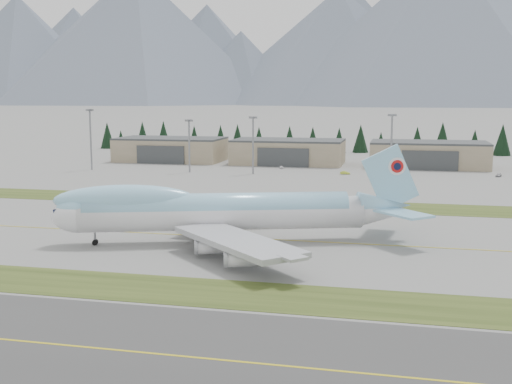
% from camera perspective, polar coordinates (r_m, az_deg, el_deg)
% --- Properties ---
extents(ground, '(7000.00, 7000.00, 0.00)m').
position_cam_1_polar(ground, '(136.38, -1.89, -4.08)').
color(ground, slate).
rests_on(ground, ground).
extents(grass_strip_near, '(400.00, 14.00, 0.08)m').
position_cam_1_polar(grass_strip_near, '(101.32, -7.43, -8.63)').
color(grass_strip_near, '#304017').
rests_on(grass_strip_near, ground).
extents(grass_strip_far, '(400.00, 18.00, 0.08)m').
position_cam_1_polar(grass_strip_far, '(179.45, 1.78, -1.01)').
color(grass_strip_far, '#304017').
rests_on(grass_strip_far, ground).
extents(asphalt_taxiway, '(400.00, 32.00, 0.04)m').
position_cam_1_polar(asphalt_taxiway, '(80.56, -13.51, -13.41)').
color(asphalt_taxiway, '#353535').
rests_on(asphalt_taxiway, ground).
extents(taxiway_line_main, '(400.00, 0.40, 0.02)m').
position_cam_1_polar(taxiway_line_main, '(136.38, -1.89, -4.08)').
color(taxiway_line_main, gold).
rests_on(taxiway_line_main, ground).
extents(taxiway_line_near, '(400.00, 0.40, 0.02)m').
position_cam_1_polar(taxiway_line_near, '(80.56, -13.51, -13.41)').
color(taxiway_line_near, gold).
rests_on(taxiway_line_near, ground).
extents(boeing_747_freighter, '(75.65, 62.47, 20.02)m').
position_cam_1_polar(boeing_747_freighter, '(130.83, -3.36, -1.68)').
color(boeing_747_freighter, white).
rests_on(boeing_747_freighter, ground).
extents(hangar_left, '(48.00, 26.60, 10.80)m').
position_cam_1_polar(hangar_left, '(298.35, -7.58, 3.78)').
color(hangar_left, gray).
rests_on(hangar_left, ground).
extents(hangar_center, '(48.00, 26.60, 10.80)m').
position_cam_1_polar(hangar_center, '(283.89, 2.90, 3.61)').
color(hangar_center, gray).
rests_on(hangar_center, ground).
extents(hangar_right, '(48.00, 26.60, 10.80)m').
position_cam_1_polar(hangar_right, '(279.84, 15.11, 3.25)').
color(hangar_right, gray).
rests_on(hangar_right, ground).
extents(floodlight_masts, '(191.50, 6.39, 24.53)m').
position_cam_1_polar(floodlight_masts, '(242.30, 3.23, 5.20)').
color(floodlight_masts, gray).
rests_on(floodlight_masts, ground).
extents(service_vehicle_a, '(2.29, 3.36, 1.06)m').
position_cam_1_polar(service_vehicle_a, '(265.59, 2.28, 2.10)').
color(service_vehicle_a, white).
rests_on(service_vehicle_a, ground).
extents(service_vehicle_b, '(3.81, 1.36, 1.25)m').
position_cam_1_polar(service_vehicle_b, '(247.90, 7.92, 1.56)').
color(service_vehicle_b, '#B1C531').
rests_on(service_vehicle_b, ground).
extents(service_vehicle_c, '(2.88, 4.13, 1.11)m').
position_cam_1_polar(service_vehicle_c, '(254.84, 20.75, 1.28)').
color(service_vehicle_c, '#A8A8AC').
rests_on(service_vehicle_c, ground).
extents(conifer_belt, '(275.16, 15.43, 16.84)m').
position_cam_1_polar(conifer_belt, '(341.45, 7.82, 4.70)').
color(conifer_belt, black).
rests_on(conifer_belt, ground).
extents(mountain_ridge_front, '(4238.83, 1252.35, 515.97)m').
position_cam_1_polar(mountain_ridge_front, '(2286.09, 10.41, 13.45)').
color(mountain_ridge_front, slate).
rests_on(mountain_ridge_front, ground).
extents(mountain_ridge_rear, '(4453.46, 1026.33, 513.16)m').
position_cam_1_polar(mountain_ridge_rear, '(3039.07, 15.61, 12.34)').
color(mountain_ridge_rear, slate).
rests_on(mountain_ridge_rear, ground).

